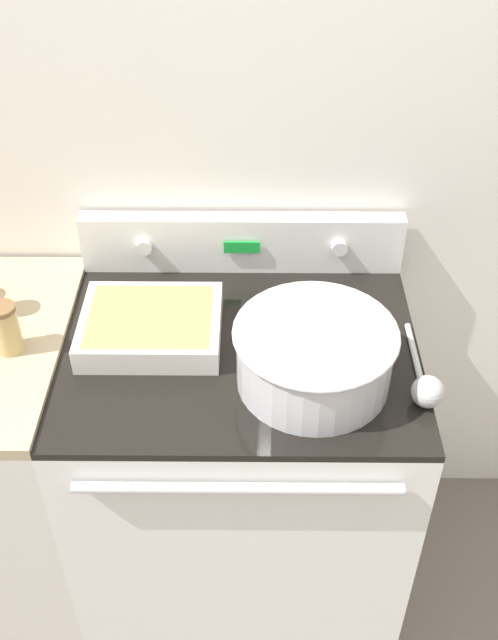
# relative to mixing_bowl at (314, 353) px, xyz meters

# --- Properties ---
(kitchen_wall) EXTENTS (8.00, 0.05, 2.50)m
(kitchen_wall) POSITION_rel_mixing_bowl_xyz_m (-0.16, 0.48, 0.26)
(kitchen_wall) COLOR silver
(kitchen_wall) RESTS_ON ground_plane
(stove_range) EXTENTS (0.82, 0.69, 0.91)m
(stove_range) POSITION_rel_mixing_bowl_xyz_m (-0.16, 0.12, -0.54)
(stove_range) COLOR white
(stove_range) RESTS_ON ground_plane
(control_panel) EXTENTS (0.82, 0.07, 0.15)m
(control_panel) POSITION_rel_mixing_bowl_xyz_m (-0.16, 0.42, -0.00)
(control_panel) COLOR white
(control_panel) RESTS_ON stove_range
(mixing_bowl) EXTENTS (0.35, 0.35, 0.14)m
(mixing_bowl) POSITION_rel_mixing_bowl_xyz_m (0.00, 0.00, 0.00)
(mixing_bowl) COLOR silver
(mixing_bowl) RESTS_ON stove_range
(casserole_dish) EXTENTS (0.32, 0.26, 0.06)m
(casserole_dish) POSITION_rel_mixing_bowl_xyz_m (-0.36, 0.14, -0.05)
(casserole_dish) COLOR silver
(casserole_dish) RESTS_ON stove_range
(ladle) EXTENTS (0.07, 0.28, 0.07)m
(ladle) POSITION_rel_mixing_bowl_xyz_m (0.23, -0.05, -0.05)
(ladle) COLOR #B7B7B7
(ladle) RESTS_ON stove_range
(spice_jar_brown_cap) EXTENTS (0.06, 0.06, 0.12)m
(spice_jar_brown_cap) POSITION_rel_mixing_bowl_xyz_m (-0.68, 0.08, -0.01)
(spice_jar_brown_cap) COLOR tan
(spice_jar_brown_cap) RESTS_ON side_counter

